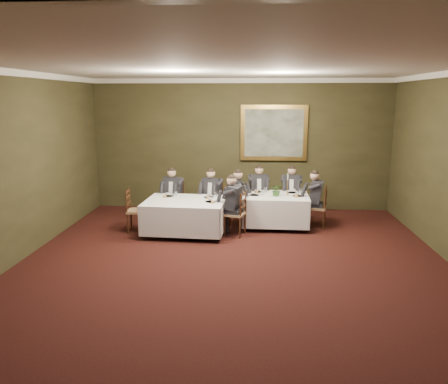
# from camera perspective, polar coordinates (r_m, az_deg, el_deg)

# --- Properties ---
(ground) EXTENTS (10.00, 10.00, 0.00)m
(ground) POSITION_cam_1_polar(r_m,az_deg,el_deg) (7.43, 0.92, -11.64)
(ground) COLOR black
(ground) RESTS_ON ground
(ceiling) EXTENTS (8.00, 10.00, 0.10)m
(ceiling) POSITION_cam_1_polar(r_m,az_deg,el_deg) (6.81, 1.02, 16.37)
(ceiling) COLOR silver
(ceiling) RESTS_ON back_wall
(back_wall) EXTENTS (8.00, 0.10, 3.50)m
(back_wall) POSITION_cam_1_polar(r_m,az_deg,el_deg) (11.86, 2.21, 6.14)
(back_wall) COLOR #302D18
(back_wall) RESTS_ON ground
(front_wall) EXTENTS (8.00, 0.10, 3.50)m
(front_wall) POSITION_cam_1_polar(r_m,az_deg,el_deg) (2.21, -6.22, -22.50)
(front_wall) COLOR #302D18
(front_wall) RESTS_ON ground
(crown_molding) EXTENTS (8.00, 10.00, 0.12)m
(crown_molding) POSITION_cam_1_polar(r_m,az_deg,el_deg) (6.81, 1.02, 15.87)
(crown_molding) COLOR white
(crown_molding) RESTS_ON back_wall
(table_main) EXTENTS (1.58, 1.22, 0.67)m
(table_main) POSITION_cam_1_polar(r_m,az_deg,el_deg) (10.40, 6.71, -2.10)
(table_main) COLOR black
(table_main) RESTS_ON ground
(table_second) EXTENTS (1.86, 1.45, 0.67)m
(table_second) POSITION_cam_1_polar(r_m,az_deg,el_deg) (9.85, -5.08, -2.87)
(table_second) COLOR black
(table_second) RESTS_ON ground
(chair_main_backleft) EXTENTS (0.49, 0.47, 1.00)m
(chair_main_backleft) POSITION_cam_1_polar(r_m,az_deg,el_deg) (11.20, 4.45, -1.88)
(chair_main_backleft) COLOR olive
(chair_main_backleft) RESTS_ON ground
(diner_main_backleft) EXTENTS (0.45, 0.52, 1.35)m
(diner_main_backleft) POSITION_cam_1_polar(r_m,az_deg,el_deg) (11.14, 4.48, -0.75)
(diner_main_backleft) COLOR black
(diner_main_backleft) RESTS_ON chair_main_backleft
(chair_main_backright) EXTENTS (0.47, 0.46, 1.00)m
(chair_main_backright) POSITION_cam_1_polar(r_m,az_deg,el_deg) (11.23, 8.70, -1.95)
(chair_main_backright) COLOR olive
(chair_main_backright) RESTS_ON ground
(diner_main_backright) EXTENTS (0.44, 0.51, 1.35)m
(diner_main_backright) POSITION_cam_1_polar(r_m,az_deg,el_deg) (11.16, 8.74, -0.83)
(diner_main_backright) COLOR black
(diner_main_backright) RESTS_ON chair_main_backright
(chair_main_endleft) EXTENTS (0.49, 0.50, 1.00)m
(chair_main_endleft) POSITION_cam_1_polar(r_m,az_deg,el_deg) (10.46, 1.31, -2.87)
(chair_main_endleft) COLOR olive
(chair_main_endleft) RESTS_ON ground
(diner_main_endleft) EXTENTS (0.54, 0.47, 1.35)m
(diner_main_endleft) POSITION_cam_1_polar(r_m,az_deg,el_deg) (10.40, 1.38, -1.66)
(diner_main_endleft) COLOR black
(diner_main_endleft) RESTS_ON chair_main_endleft
(chair_main_endright) EXTENTS (0.50, 0.52, 1.00)m
(chair_main_endright) POSITION_cam_1_polar(r_m,az_deg,el_deg) (10.51, 12.03, -3.06)
(chair_main_endright) COLOR olive
(chair_main_endright) RESTS_ON ground
(diner_main_endright) EXTENTS (0.55, 0.49, 1.35)m
(diner_main_endright) POSITION_cam_1_polar(r_m,az_deg,el_deg) (10.46, 12.02, -1.85)
(diner_main_endright) COLOR black
(diner_main_endright) RESTS_ON chair_main_endright
(chair_sec_backleft) EXTENTS (0.53, 0.51, 1.00)m
(chair_sec_backleft) POSITION_cam_1_polar(r_m,az_deg,el_deg) (10.86, -6.54, -2.37)
(chair_sec_backleft) COLOR olive
(chair_sec_backleft) RESTS_ON ground
(diner_sec_backleft) EXTENTS (0.50, 0.56, 1.35)m
(diner_sec_backleft) POSITION_cam_1_polar(r_m,az_deg,el_deg) (10.80, -6.60, -1.21)
(diner_sec_backleft) COLOR black
(diner_sec_backleft) RESTS_ON chair_sec_backleft
(chair_sec_backright) EXTENTS (0.55, 0.53, 1.00)m
(chair_sec_backright) POSITION_cam_1_polar(r_m,az_deg,el_deg) (10.68, -1.51, -2.54)
(chair_sec_backright) COLOR olive
(chair_sec_backright) RESTS_ON ground
(diner_sec_backright) EXTENTS (0.53, 0.58, 1.35)m
(diner_sec_backright) POSITION_cam_1_polar(r_m,az_deg,el_deg) (10.62, -1.55, -1.37)
(diner_sec_backright) COLOR black
(diner_sec_backright) RESTS_ON chair_sec_backright
(chair_sec_endright) EXTENTS (0.53, 0.54, 1.00)m
(chair_sec_endright) POSITION_cam_1_polar(r_m,az_deg,el_deg) (9.73, 1.49, -4.03)
(chair_sec_endright) COLOR olive
(chair_sec_endright) RESTS_ON ground
(diner_sec_endright) EXTENTS (0.57, 0.52, 1.35)m
(diner_sec_endright) POSITION_cam_1_polar(r_m,az_deg,el_deg) (9.67, 1.43, -2.73)
(diner_sec_endright) COLOR black
(diner_sec_endright) RESTS_ON chair_sec_endright
(chair_sec_endleft) EXTENTS (0.45, 0.47, 1.00)m
(chair_sec_endleft) POSITION_cam_1_polar(r_m,az_deg,el_deg) (10.18, -11.32, -3.53)
(chair_sec_endleft) COLOR olive
(chair_sec_endleft) RESTS_ON ground
(centerpiece) EXTENTS (0.31, 0.28, 0.31)m
(centerpiece) POSITION_cam_1_polar(r_m,az_deg,el_deg) (10.20, 6.90, 0.32)
(centerpiece) COLOR #2D5926
(centerpiece) RESTS_ON table_main
(candlestick) EXTENTS (0.08, 0.08, 0.53)m
(candlestick) POSITION_cam_1_polar(r_m,az_deg,el_deg) (10.33, 8.29, 0.66)
(candlestick) COLOR #BD8B39
(candlestick) RESTS_ON table_main
(place_setting_table_main) EXTENTS (0.33, 0.31, 0.14)m
(place_setting_table_main) POSITION_cam_1_polar(r_m,az_deg,el_deg) (10.66, 4.76, 0.21)
(place_setting_table_main) COLOR white
(place_setting_table_main) RESTS_ON table_main
(place_setting_table_second) EXTENTS (0.33, 0.31, 0.14)m
(place_setting_table_second) POSITION_cam_1_polar(r_m,az_deg,el_deg) (10.25, -7.00, -0.33)
(place_setting_table_second) COLOR white
(place_setting_table_second) RESTS_ON table_second
(painting) EXTENTS (1.76, 0.09, 1.47)m
(painting) POSITION_cam_1_polar(r_m,az_deg,el_deg) (11.77, 6.53, 7.67)
(painting) COLOR gold
(painting) RESTS_ON back_wall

